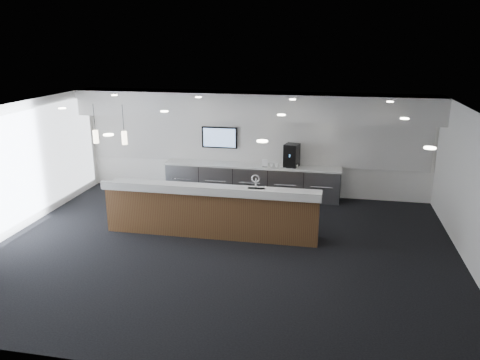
# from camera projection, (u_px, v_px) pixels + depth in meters

# --- Properties ---
(ground) EXTENTS (10.00, 10.00, 0.00)m
(ground) POSITION_uv_depth(u_px,v_px,m) (223.00, 249.00, 10.19)
(ground) COLOR black
(ground) RESTS_ON ground
(ceiling) EXTENTS (10.00, 8.00, 0.02)m
(ceiling) POSITION_uv_depth(u_px,v_px,m) (221.00, 112.00, 9.32)
(ceiling) COLOR black
(ceiling) RESTS_ON back_wall
(back_wall) EXTENTS (10.00, 0.02, 3.00)m
(back_wall) POSITION_uv_depth(u_px,v_px,m) (254.00, 143.00, 13.51)
(back_wall) COLOR white
(back_wall) RESTS_ON ground
(left_wall) EXTENTS (0.02, 8.00, 3.00)m
(left_wall) POSITION_uv_depth(u_px,v_px,m) (10.00, 171.00, 10.69)
(left_wall) COLOR white
(left_wall) RESTS_ON ground
(right_wall) EXTENTS (0.02, 8.00, 3.00)m
(right_wall) POSITION_uv_depth(u_px,v_px,m) (480.00, 198.00, 8.83)
(right_wall) COLOR white
(right_wall) RESTS_ON ground
(soffit_bulkhead) EXTENTS (10.00, 0.90, 0.70)m
(soffit_bulkhead) POSITION_uv_depth(u_px,v_px,m) (252.00, 105.00, 12.76)
(soffit_bulkhead) COLOR silver
(soffit_bulkhead) RESTS_ON back_wall
(alcove_panel) EXTENTS (9.80, 0.06, 1.40)m
(alcove_panel) POSITION_uv_depth(u_px,v_px,m) (254.00, 140.00, 13.46)
(alcove_panel) COLOR silver
(alcove_panel) RESTS_ON back_wall
(window_blinds_wall) EXTENTS (0.04, 7.36, 2.55)m
(window_blinds_wall) POSITION_uv_depth(u_px,v_px,m) (11.00, 171.00, 10.68)
(window_blinds_wall) COLOR silver
(window_blinds_wall) RESTS_ON left_wall
(back_credenza) EXTENTS (5.06, 0.66, 0.95)m
(back_credenza) POSITION_uv_depth(u_px,v_px,m) (252.00, 181.00, 13.47)
(back_credenza) COLOR #96999E
(back_credenza) RESTS_ON ground
(wall_tv) EXTENTS (1.05, 0.08, 0.62)m
(wall_tv) POSITION_uv_depth(u_px,v_px,m) (220.00, 137.00, 13.57)
(wall_tv) COLOR black
(wall_tv) RESTS_ON back_wall
(pendant_left) EXTENTS (0.12, 0.12, 0.30)m
(pendant_left) POSITION_uv_depth(u_px,v_px,m) (128.00, 136.00, 10.74)
(pendant_left) COLOR #FFEBC6
(pendant_left) RESTS_ON ceiling
(pendant_right) EXTENTS (0.12, 0.12, 0.30)m
(pendant_right) POSITION_uv_depth(u_px,v_px,m) (100.00, 135.00, 10.87)
(pendant_right) COLOR #FFEBC6
(pendant_right) RESTS_ON ceiling
(ceiling_can_lights) EXTENTS (7.00, 5.00, 0.02)m
(ceiling_can_lights) POSITION_uv_depth(u_px,v_px,m) (221.00, 113.00, 9.33)
(ceiling_can_lights) COLOR white
(ceiling_can_lights) RESTS_ON ceiling
(service_counter) EXTENTS (5.01, 0.85, 1.49)m
(service_counter) POSITION_uv_depth(u_px,v_px,m) (212.00, 210.00, 10.84)
(service_counter) COLOR #502E1A
(service_counter) RESTS_ON ground
(coffee_machine) EXTENTS (0.46, 0.53, 0.64)m
(coffee_machine) POSITION_uv_depth(u_px,v_px,m) (292.00, 155.00, 13.07)
(coffee_machine) COLOR black
(coffee_machine) RESTS_ON back_credenza
(info_sign_left) EXTENTS (0.15, 0.03, 0.21)m
(info_sign_left) POSITION_uv_depth(u_px,v_px,m) (265.00, 163.00, 13.10)
(info_sign_left) COLOR white
(info_sign_left) RESTS_ON back_credenza
(info_sign_right) EXTENTS (0.19, 0.06, 0.26)m
(info_sign_right) POSITION_uv_depth(u_px,v_px,m) (285.00, 163.00, 13.04)
(info_sign_right) COLOR white
(info_sign_right) RESTS_ON back_credenza
(cup_0) EXTENTS (0.09, 0.09, 0.09)m
(cup_0) POSITION_uv_depth(u_px,v_px,m) (296.00, 166.00, 13.02)
(cup_0) COLOR white
(cup_0) RESTS_ON back_credenza
(cup_1) EXTENTS (0.13, 0.13, 0.09)m
(cup_1) POSITION_uv_depth(u_px,v_px,m) (291.00, 166.00, 13.05)
(cup_1) COLOR white
(cup_1) RESTS_ON back_credenza
(cup_2) EXTENTS (0.12, 0.12, 0.09)m
(cup_2) POSITION_uv_depth(u_px,v_px,m) (286.00, 166.00, 13.07)
(cup_2) COLOR white
(cup_2) RESTS_ON back_credenza
(cup_3) EXTENTS (0.12, 0.12, 0.09)m
(cup_3) POSITION_uv_depth(u_px,v_px,m) (281.00, 165.00, 13.10)
(cup_3) COLOR white
(cup_3) RESTS_ON back_credenza
(cup_4) EXTENTS (0.13, 0.13, 0.09)m
(cup_4) POSITION_uv_depth(u_px,v_px,m) (276.00, 165.00, 13.13)
(cup_4) COLOR white
(cup_4) RESTS_ON back_credenza
(cup_5) EXTENTS (0.10, 0.10, 0.09)m
(cup_5) POSITION_uv_depth(u_px,v_px,m) (271.00, 165.00, 13.15)
(cup_5) COLOR white
(cup_5) RESTS_ON back_credenza
(cup_6) EXTENTS (0.13, 0.13, 0.09)m
(cup_6) POSITION_uv_depth(u_px,v_px,m) (266.00, 165.00, 13.18)
(cup_6) COLOR white
(cup_6) RESTS_ON back_credenza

